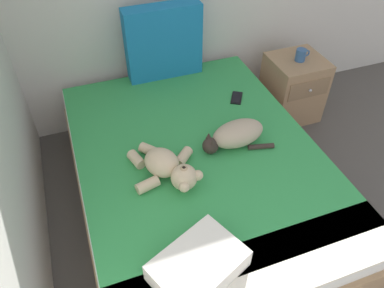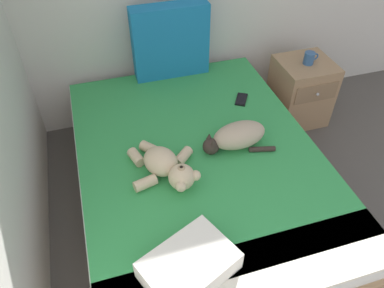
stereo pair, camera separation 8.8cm
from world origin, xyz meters
TOP-DOWN VIEW (x-y plane):
  - bed at (1.00, 2.87)m, footprint 1.49×1.99m
  - patterned_cushion at (1.06, 3.77)m, footprint 0.56×0.14m
  - cat at (1.23, 2.85)m, footprint 0.43×0.25m
  - teddy_bear at (0.76, 2.73)m, footprint 0.39×0.48m
  - cell_phone at (1.45, 3.28)m, footprint 0.14×0.16m
  - throw_pillow at (0.72, 2.13)m, footprint 0.48×0.42m
  - nightstand at (2.09, 3.50)m, footprint 0.42×0.43m
  - mug at (2.09, 3.49)m, footprint 0.12×0.08m

SIDE VIEW (x-z plane):
  - bed at x=1.00m, z-range 0.00..0.47m
  - nightstand at x=2.09m, z-range 0.00..0.54m
  - cell_phone at x=1.45m, z-range 0.47..0.48m
  - throw_pillow at x=0.72m, z-range 0.47..0.58m
  - teddy_bear at x=0.76m, z-range 0.46..0.62m
  - cat at x=1.23m, z-range 0.47..0.62m
  - mug at x=2.09m, z-range 0.54..0.63m
  - patterned_cushion at x=1.06m, z-range 0.47..1.01m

